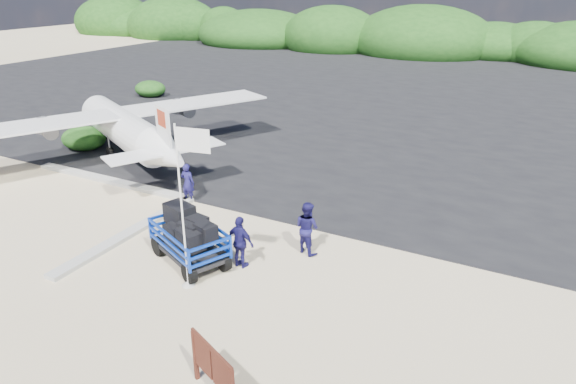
% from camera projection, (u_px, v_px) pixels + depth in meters
% --- Properties ---
extents(ground, '(160.00, 160.00, 0.00)m').
position_uv_depth(ground, '(205.00, 287.00, 15.69)').
color(ground, beige).
extents(asphalt_apron, '(90.00, 50.00, 0.04)m').
position_uv_depth(asphalt_apron, '(435.00, 98.00, 40.13)').
color(asphalt_apron, '#B2B2B2').
rests_on(asphalt_apron, ground).
extents(lagoon, '(9.00, 7.00, 0.40)m').
position_uv_depth(lagoon, '(47.00, 211.00, 20.79)').
color(lagoon, '#B2B2B2').
rests_on(lagoon, ground).
extents(vegetation_band, '(124.00, 8.00, 4.40)m').
position_uv_depth(vegetation_band, '(484.00, 57.00, 60.51)').
color(vegetation_band, '#B2B2B2').
rests_on(vegetation_band, ground).
extents(baggage_cart, '(3.57, 2.91, 1.56)m').
position_uv_depth(baggage_cart, '(191.00, 262.00, 17.05)').
color(baggage_cart, '#0B33AF').
rests_on(baggage_cart, ground).
extents(flagpole, '(1.08, 0.61, 5.11)m').
position_uv_depth(flagpole, '(189.00, 285.00, 15.76)').
color(flagpole, white).
rests_on(flagpole, ground).
extents(crew_a, '(0.64, 0.45, 1.69)m').
position_uv_depth(crew_a, '(188.00, 183.00, 21.31)').
color(crew_a, '#17144C').
rests_on(crew_a, ground).
extents(crew_b, '(1.08, 0.95, 1.86)m').
position_uv_depth(crew_b, '(307.00, 228.00, 17.32)').
color(crew_b, '#17144C').
rests_on(crew_b, ground).
extents(crew_c, '(1.09, 0.56, 1.78)m').
position_uv_depth(crew_c, '(240.00, 242.00, 16.45)').
color(crew_c, '#17144C').
rests_on(crew_c, ground).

